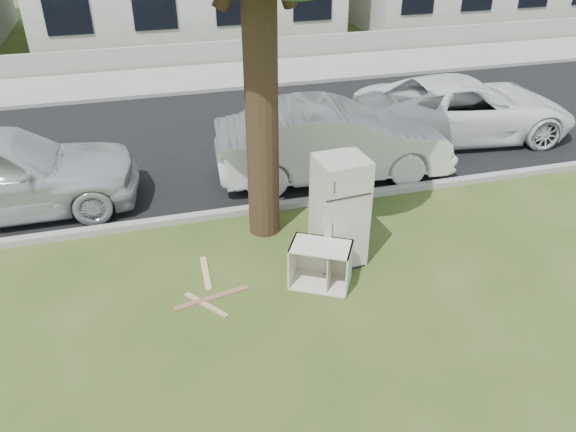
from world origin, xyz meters
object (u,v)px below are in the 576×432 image
object	(u,v)px
car_right	(465,108)
fridge	(339,211)
car_center	(333,141)
cabinet	(320,265)

from	to	relation	value
car_right	fridge	bearing A→B (deg)	137.54
car_right	car_center	bearing A→B (deg)	113.60
fridge	car_right	distance (m)	6.16
car_center	cabinet	bearing A→B (deg)	162.88
fridge	cabinet	xyz separation A→B (m)	(-0.47, -0.55, -0.56)
fridge	cabinet	size ratio (longest dim) A/B	2.02
fridge	cabinet	distance (m)	0.91
cabinet	car_center	size ratio (longest dim) A/B	0.19
car_center	car_right	distance (m)	3.89
car_center	car_right	size ratio (longest dim) A/B	0.93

